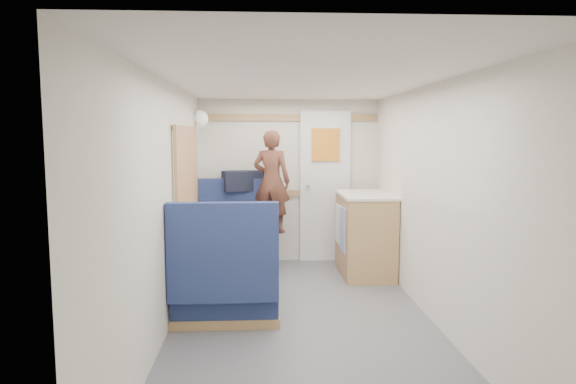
{
  "coord_description": "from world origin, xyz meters",
  "views": [
    {
      "loc": [
        -0.35,
        -4.07,
        1.58
      ],
      "look_at": [
        -0.08,
        0.9,
        1.02
      ],
      "focal_mm": 32.0,
      "sensor_mm": 36.0,
      "label": 1
    }
  ],
  "objects": [
    {
      "name": "side_window",
      "position": [
        -1.08,
        1.0,
        1.25
      ],
      "size": [
        0.04,
        1.3,
        0.72
      ],
      "primitive_type": "cube",
      "color": "#A6B499",
      "rests_on": "wall_left"
    },
    {
      "name": "duffel_bag",
      "position": [
        -0.55,
        2.12,
        1.02
      ],
      "size": [
        0.55,
        0.37,
        0.24
      ],
      "primitive_type": "cube",
      "rotation": [
        0.0,
        0.0,
        0.28
      ],
      "color": "black",
      "rests_on": "ledge"
    },
    {
      "name": "bench_near",
      "position": [
        -0.65,
        0.14,
        0.3
      ],
      "size": [
        0.9,
        0.59,
        1.05
      ],
      "color": "navy",
      "rests_on": "floor"
    },
    {
      "name": "beer_glass",
      "position": [
        -0.49,
        1.16,
        0.77
      ],
      "size": [
        0.07,
        0.07,
        0.11
      ],
      "primitive_type": "cylinder",
      "color": "brown",
      "rests_on": "dinette_table"
    },
    {
      "name": "galley_counter",
      "position": [
        0.82,
        1.55,
        0.47
      ],
      "size": [
        0.57,
        0.92,
        0.92
      ],
      "color": "#9D6E47",
      "rests_on": "floor"
    },
    {
      "name": "dinette_table",
      "position": [
        -0.65,
        1.0,
        0.57
      ],
      "size": [
        0.62,
        0.92,
        0.72
      ],
      "color": "white",
      "rests_on": "floor"
    },
    {
      "name": "floor",
      "position": [
        0.0,
        0.0,
        0.0
      ],
      "size": [
        4.5,
        4.5,
        0.0
      ],
      "primitive_type": "plane",
      "color": "#515156",
      "rests_on": "ground"
    },
    {
      "name": "person",
      "position": [
        -0.22,
        1.79,
        1.04
      ],
      "size": [
        0.49,
        0.39,
        1.18
      ],
      "primitive_type": "imported",
      "rotation": [
        0.0,
        0.0,
        2.85
      ],
      "color": "brown",
      "rests_on": "bench_far"
    },
    {
      "name": "salt_grinder",
      "position": [
        -0.63,
        1.01,
        0.77
      ],
      "size": [
        0.04,
        0.04,
        0.1
      ],
      "primitive_type": "cylinder",
      "color": "silver",
      "rests_on": "dinette_table"
    },
    {
      "name": "wall_right",
      "position": [
        1.1,
        0.0,
        1.0
      ],
      "size": [
        0.02,
        4.5,
        2.0
      ],
      "primitive_type": "cube",
      "color": "silver",
      "rests_on": "floor"
    },
    {
      "name": "tray",
      "position": [
        -0.53,
        0.76,
        0.73
      ],
      "size": [
        0.32,
        0.38,
        0.02
      ],
      "primitive_type": "cube",
      "rotation": [
        0.0,
        0.0,
        -0.21
      ],
      "color": "silver",
      "rests_on": "dinette_table"
    },
    {
      "name": "rear_door",
      "position": [
        0.45,
        2.22,
        0.97
      ],
      "size": [
        0.62,
        0.12,
        1.86
      ],
      "color": "white",
      "rests_on": "wall_back"
    },
    {
      "name": "dome_light",
      "position": [
        -1.04,
        1.85,
        1.75
      ],
      "size": [
        0.2,
        0.2,
        0.2
      ],
      "primitive_type": "sphere",
      "color": "white",
      "rests_on": "wall_left"
    },
    {
      "name": "tumbler_mid",
      "position": [
        -0.66,
        1.16,
        0.78
      ],
      "size": [
        0.07,
        0.07,
        0.12
      ],
      "primitive_type": "cylinder",
      "color": "white",
      "rests_on": "dinette_table"
    },
    {
      "name": "wine_glass",
      "position": [
        -0.65,
        0.91,
        0.84
      ],
      "size": [
        0.08,
        0.08,
        0.17
      ],
      "color": "white",
      "rests_on": "dinette_table"
    },
    {
      "name": "oak_trim_high",
      "position": [
        0.0,
        2.23,
        1.78
      ],
      "size": [
        2.15,
        0.02,
        0.08
      ],
      "primitive_type": "cube",
      "color": "#9D6E47",
      "rests_on": "wall_back"
    },
    {
      "name": "wall_back",
      "position": [
        0.0,
        2.25,
        1.0
      ],
      "size": [
        2.2,
        0.02,
        2.0
      ],
      "primitive_type": "cube",
      "color": "silver",
      "rests_on": "floor"
    },
    {
      "name": "bread_loaf",
      "position": [
        -0.43,
        1.24,
        0.77
      ],
      "size": [
        0.14,
        0.24,
        0.1
      ],
      "primitive_type": "cube",
      "rotation": [
        0.0,
        0.0,
        0.07
      ],
      "color": "brown",
      "rests_on": "dinette_table"
    },
    {
      "name": "orange_fruit",
      "position": [
        -0.43,
        0.71,
        0.78
      ],
      "size": [
        0.08,
        0.08,
        0.08
      ],
      "primitive_type": "sphere",
      "color": "#D85309",
      "rests_on": "tray"
    },
    {
      "name": "tumbler_right",
      "position": [
        -0.56,
        1.22,
        0.78
      ],
      "size": [
        0.08,
        0.08,
        0.12
      ],
      "primitive_type": "cylinder",
      "color": "silver",
      "rests_on": "dinette_table"
    },
    {
      "name": "tumbler_left",
      "position": [
        -0.77,
        0.62,
        0.78
      ],
      "size": [
        0.07,
        0.07,
        0.11
      ],
      "primitive_type": "cylinder",
      "color": "white",
      "rests_on": "dinette_table"
    },
    {
      "name": "oak_trim_low",
      "position": [
        0.0,
        2.23,
        0.85
      ],
      "size": [
        2.15,
        0.02,
        0.08
      ],
      "primitive_type": "cube",
      "color": "#9D6E47",
      "rests_on": "wall_back"
    },
    {
      "name": "ledge",
      "position": [
        -0.65,
        2.12,
        0.88
      ],
      "size": [
        0.9,
        0.14,
        0.04
      ],
      "primitive_type": "cube",
      "color": "#9D6E47",
      "rests_on": "bench_far"
    },
    {
      "name": "wall_left",
      "position": [
        -1.1,
        0.0,
        1.0
      ],
      "size": [
        0.02,
        4.5,
        2.0
      ],
      "primitive_type": "cube",
      "color": "silver",
      "rests_on": "floor"
    },
    {
      "name": "pepper_grinder",
      "position": [
        -0.7,
        1.01,
        0.77
      ],
      "size": [
        0.03,
        0.03,
        0.09
      ],
      "primitive_type": "cylinder",
      "color": "black",
      "rests_on": "dinette_table"
    },
    {
      "name": "ceiling",
      "position": [
        0.0,
        0.0,
        2.0
      ],
      "size": [
        4.5,
        4.5,
        0.0
      ],
      "primitive_type": "plane",
      "rotation": [
        3.14,
        0.0,
        0.0
      ],
      "color": "silver",
      "rests_on": "wall_back"
    },
    {
      "name": "cheese_block",
      "position": [
        -0.6,
        0.77,
        0.76
      ],
      "size": [
        0.12,
        0.08,
        0.04
      ],
      "primitive_type": "cube",
      "rotation": [
        0.0,
        0.0,
        -0.2
      ],
      "color": "#E9DD87",
      "rests_on": "tray"
    },
    {
      "name": "bench_far",
      "position": [
        -0.65,
        1.86,
        0.3
      ],
      "size": [
        0.9,
        0.59,
        1.05
      ],
      "color": "navy",
      "rests_on": "floor"
    }
  ]
}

